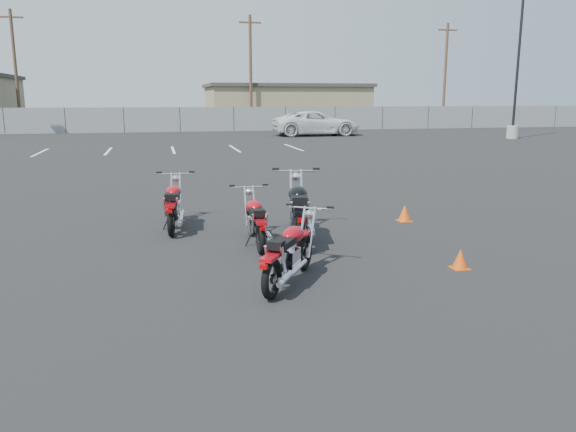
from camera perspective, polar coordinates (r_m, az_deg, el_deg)
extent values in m
plane|color=black|center=(8.32, -0.41, -5.28)|extent=(120.00, 120.00, 0.00)
torus|color=black|center=(11.64, -11.31, 0.91)|extent=(0.16, 0.58, 0.57)
cylinder|color=silver|center=(11.64, -11.31, 0.91)|extent=(0.11, 0.16, 0.15)
torus|color=black|center=(10.30, -11.80, -0.53)|extent=(0.16, 0.58, 0.57)
cylinder|color=silver|center=(10.30, -11.80, -0.53)|extent=(0.11, 0.16, 0.15)
cube|color=black|center=(10.97, -11.55, 0.42)|extent=(0.19, 1.00, 0.06)
cube|color=silver|center=(10.91, -11.58, 0.67)|extent=(0.30, 0.38, 0.28)
cylinder|color=silver|center=(10.88, -11.62, 1.55)|extent=(0.21, 0.25, 0.25)
ellipsoid|color=#A30A13|center=(11.07, -11.57, 2.42)|extent=(0.34, 0.57, 0.24)
cube|color=black|center=(10.63, -11.73, 1.92)|extent=(0.30, 0.54, 0.09)
cube|color=black|center=(10.39, -11.83, 1.90)|extent=(0.22, 0.19, 0.11)
cube|color=#A30A13|center=(10.23, -11.88, 1.07)|extent=(0.21, 0.41, 0.05)
cube|color=#A30A13|center=(11.59, -11.37, 2.35)|extent=(0.15, 0.33, 0.04)
cylinder|color=silver|center=(10.39, -11.17, 0.92)|extent=(0.06, 0.18, 0.37)
cylinder|color=silver|center=(10.40, -12.42, 0.89)|extent=(0.06, 0.18, 0.37)
cylinder|color=silver|center=(10.69, -10.83, -0.15)|extent=(0.19, 1.05, 0.12)
cylinder|color=silver|center=(10.39, -10.93, -0.40)|extent=(0.15, 0.34, 0.13)
cylinder|color=silver|center=(11.70, -10.92, 2.48)|extent=(0.08, 0.38, 0.75)
cylinder|color=silver|center=(11.71, -11.75, 2.46)|extent=(0.08, 0.38, 0.75)
sphere|color=silver|center=(11.82, -11.34, 3.76)|extent=(0.17, 0.17, 0.15)
cylinder|color=silver|center=(11.82, -11.35, 4.23)|extent=(0.66, 0.09, 0.03)
cylinder|color=black|center=(11.78, -9.75, 4.45)|extent=(0.12, 0.05, 0.03)
cylinder|color=black|center=(11.83, -12.97, 4.35)|extent=(0.12, 0.05, 0.03)
cylinder|color=black|center=(10.92, -12.24, -0.62)|extent=(0.15, 0.04, 0.28)
cube|color=#990505|center=(10.00, -11.97, 0.47)|extent=(0.10, 0.07, 0.06)
torus|color=black|center=(10.60, 0.87, 0.34)|extent=(0.25, 0.68, 0.66)
cylinder|color=silver|center=(10.60, 0.87, 0.34)|extent=(0.14, 0.20, 0.18)
torus|color=black|center=(9.04, 1.26, -1.70)|extent=(0.25, 0.68, 0.66)
cylinder|color=silver|center=(9.04, 1.26, -1.70)|extent=(0.14, 0.20, 0.18)
cube|color=black|center=(9.81, 1.05, -0.35)|extent=(0.34, 1.16, 0.07)
cube|color=silver|center=(9.74, 1.07, -0.04)|extent=(0.39, 0.48, 0.33)
cylinder|color=silver|center=(9.70, 1.07, 1.12)|extent=(0.27, 0.32, 0.29)
ellipsoid|color=black|center=(9.93, 1.01, 2.27)|extent=(0.46, 0.70, 0.28)
cube|color=black|center=(9.41, 1.15, 1.60)|extent=(0.41, 0.66, 0.11)
cube|color=black|center=(9.13, 1.22, 1.56)|extent=(0.28, 0.24, 0.13)
cube|color=black|center=(8.94, 1.28, 0.44)|extent=(0.29, 0.50, 0.06)
cube|color=black|center=(10.54, 0.87, 2.20)|extent=(0.22, 0.40, 0.04)
cylinder|color=silver|center=(9.15, 2.06, 0.23)|extent=(0.10, 0.21, 0.44)
cylinder|color=silver|center=(9.13, 0.39, 0.22)|extent=(0.10, 0.21, 0.44)
cylinder|color=silver|center=(9.51, 2.20, -1.16)|extent=(0.35, 1.22, 0.14)
cylinder|color=silver|center=(9.16, 2.34, -1.53)|extent=(0.21, 0.41, 0.15)
cylinder|color=silver|center=(10.67, 1.38, 2.35)|extent=(0.14, 0.44, 0.87)
cylinder|color=silver|center=(10.67, 0.31, 2.34)|extent=(0.14, 0.44, 0.87)
sphere|color=silver|center=(10.80, 0.81, 4.01)|extent=(0.21, 0.21, 0.18)
cylinder|color=silver|center=(10.81, 0.81, 4.61)|extent=(0.77, 0.19, 0.03)
cylinder|color=black|center=(10.80, 2.88, 4.83)|extent=(0.14, 0.07, 0.04)
cylinder|color=black|center=(10.77, -1.25, 4.82)|extent=(0.14, 0.07, 0.04)
cylinder|color=black|center=(9.74, 0.16, -1.70)|extent=(0.18, 0.06, 0.33)
cube|color=#990505|center=(8.67, 1.37, -0.41)|extent=(0.12, 0.09, 0.07)
torus|color=black|center=(10.19, -3.80, -0.57)|extent=(0.12, 0.53, 0.53)
cylinder|color=silver|center=(10.19, -3.80, -0.57)|extent=(0.09, 0.14, 0.14)
torus|color=black|center=(8.96, -2.79, -2.29)|extent=(0.12, 0.53, 0.53)
cylinder|color=silver|center=(8.96, -2.79, -2.29)|extent=(0.09, 0.14, 0.14)
cube|color=black|center=(9.56, -3.33, -1.17)|extent=(0.12, 0.92, 0.05)
cube|color=silver|center=(9.51, -3.30, -0.92)|extent=(0.26, 0.34, 0.26)
cylinder|color=silver|center=(9.48, -3.31, 0.00)|extent=(0.18, 0.23, 0.23)
ellipsoid|color=#A30A13|center=(9.65, -3.48, 0.96)|extent=(0.29, 0.52, 0.22)
cube|color=black|center=(9.24, -3.14, 0.37)|extent=(0.25, 0.49, 0.09)
cube|color=black|center=(9.02, -2.95, 0.31)|extent=(0.20, 0.17, 0.11)
cube|color=#A30A13|center=(8.88, -2.79, -0.60)|extent=(0.17, 0.37, 0.04)
cube|color=#A30A13|center=(10.13, -3.82, 0.95)|extent=(0.13, 0.30, 0.04)
cylinder|color=silver|center=(9.05, -2.26, -0.72)|extent=(0.05, 0.16, 0.34)
cylinder|color=silver|center=(9.02, -3.58, -0.78)|extent=(0.05, 0.16, 0.34)
cylinder|color=silver|center=(9.34, -2.26, -1.81)|extent=(0.12, 0.97, 0.11)
cylinder|color=silver|center=(9.07, -2.00, -2.12)|extent=(0.12, 0.31, 0.12)
cylinder|color=silver|center=(10.24, -3.45, 1.10)|extent=(0.05, 0.35, 0.69)
cylinder|color=silver|center=(10.22, -4.33, 1.07)|extent=(0.05, 0.35, 0.69)
sphere|color=silver|center=(10.33, -4.00, 2.47)|extent=(0.15, 0.15, 0.14)
cylinder|color=silver|center=(10.33, -4.02, 2.96)|extent=(0.61, 0.05, 0.03)
cylinder|color=black|center=(10.35, -2.33, 3.19)|extent=(0.11, 0.04, 0.03)
cylinder|color=black|center=(10.28, -5.71, 3.08)|extent=(0.11, 0.04, 0.03)
cylinder|color=black|center=(9.50, -3.98, -2.30)|extent=(0.14, 0.03, 0.26)
cube|color=#990505|center=(8.67, -2.58, -1.28)|extent=(0.09, 0.06, 0.05)
torus|color=black|center=(8.15, 1.66, -3.70)|extent=(0.37, 0.50, 0.53)
cylinder|color=silver|center=(8.15, 1.66, -3.70)|extent=(0.15, 0.17, 0.14)
torus|color=black|center=(6.99, -1.69, -6.37)|extent=(0.37, 0.50, 0.53)
cylinder|color=silver|center=(6.99, -1.69, -6.37)|extent=(0.15, 0.17, 0.14)
cube|color=black|center=(7.55, 0.12, -4.68)|extent=(0.58, 0.83, 0.05)
cube|color=silver|center=(7.50, 0.00, -4.38)|extent=(0.39, 0.42, 0.27)
cylinder|color=silver|center=(7.46, 0.00, -3.20)|extent=(0.27, 0.28, 0.24)
ellipsoid|color=#A30A13|center=(7.61, 0.53, -1.92)|extent=(0.51, 0.58, 0.23)
cube|color=black|center=(7.23, -0.60, -2.81)|extent=(0.46, 0.54, 0.09)
cube|color=black|center=(7.02, -1.24, -2.96)|extent=(0.25, 0.24, 0.11)
cube|color=#A30A13|center=(6.89, -1.76, -4.21)|extent=(0.34, 0.40, 0.04)
cube|color=#A30A13|center=(8.08, 1.67, -1.79)|extent=(0.26, 0.32, 0.04)
cylinder|color=silver|center=(7.01, -0.48, -4.42)|extent=(0.13, 0.16, 0.35)
cylinder|color=silver|center=(7.08, -2.11, -4.25)|extent=(0.13, 0.16, 0.35)
cylinder|color=silver|center=(7.28, 0.46, -5.75)|extent=(0.60, 0.87, 0.11)
cylinder|color=silver|center=(7.02, -0.32, -6.28)|extent=(0.26, 0.32, 0.12)
cylinder|color=silver|center=(8.15, 2.44, -1.63)|extent=(0.23, 0.32, 0.70)
cylinder|color=silver|center=(8.20, 1.37, -1.55)|extent=(0.23, 0.32, 0.70)
sphere|color=silver|center=(8.26, 2.22, 0.19)|extent=(0.20, 0.20, 0.14)
cylinder|color=silver|center=(8.26, 2.26, 0.81)|extent=(0.54, 0.36, 0.03)
cylinder|color=black|center=(8.15, 4.31, 0.89)|extent=(0.11, 0.09, 0.03)
cylinder|color=black|center=(8.33, 0.19, 1.17)|extent=(0.11, 0.09, 0.03)
cylinder|color=black|center=(7.57, -1.01, -5.99)|extent=(0.13, 0.09, 0.27)
cube|color=#990505|center=(6.70, -2.49, -5.19)|extent=(0.10, 0.09, 0.05)
cone|color=#DF4D0B|center=(11.64, 11.76, 0.33)|extent=(0.26, 0.26, 0.33)
cube|color=#DF4D0B|center=(11.67, 11.72, -0.48)|extent=(0.28, 0.28, 0.01)
cone|color=#DF4D0B|center=(8.63, 17.09, -4.15)|extent=(0.23, 0.23, 0.28)
cube|color=#DF4D0B|center=(8.67, 17.03, -5.08)|extent=(0.25, 0.25, 0.01)
cylinder|color=#9C9993|center=(37.63, 21.83, 7.92)|extent=(0.70, 0.70, 0.80)
cylinder|color=black|center=(37.69, 22.44, 15.53)|extent=(0.16, 0.16, 9.22)
cube|color=slate|center=(42.82, -10.92, 9.60)|extent=(80.00, 0.04, 1.80)
cylinder|color=black|center=(44.00, -26.90, 8.60)|extent=(0.06, 0.06, 1.80)
cylinder|color=black|center=(43.24, -21.69, 9.01)|extent=(0.06, 0.06, 1.80)
cylinder|color=black|center=(42.84, -16.34, 9.34)|extent=(0.06, 0.06, 1.80)
cylinder|color=black|center=(42.82, -10.92, 9.60)|extent=(0.06, 0.06, 1.80)
cylinder|color=black|center=(43.17, -5.53, 9.78)|extent=(0.06, 0.06, 1.80)
cylinder|color=black|center=(43.88, -0.27, 9.86)|extent=(0.06, 0.06, 1.80)
cylinder|color=black|center=(44.94, 4.79, 9.87)|extent=(0.06, 0.06, 1.80)
cylinder|color=black|center=(46.32, 9.57, 9.81)|extent=(0.06, 0.06, 1.80)
cylinder|color=black|center=(47.99, 14.05, 9.69)|extent=(0.06, 0.06, 1.80)
cylinder|color=black|center=(49.93, 18.20, 9.53)|extent=(0.06, 0.06, 1.80)
cylinder|color=black|center=(52.11, 22.02, 9.34)|extent=(0.06, 0.06, 1.80)
cylinder|color=black|center=(54.49, 25.51, 9.12)|extent=(0.06, 0.06, 1.80)
cube|color=#8F825C|center=(53.08, -0.32, 11.08)|extent=(14.00, 9.00, 3.40)
cube|color=#403A35|center=(53.08, -0.33, 13.08)|extent=(14.40, 9.40, 0.30)
cylinder|color=#463120|center=(48.89, -25.93, 13.14)|extent=(0.24, 0.24, 9.00)
cube|color=#463120|center=(49.20, -26.36, 17.66)|extent=(1.80, 0.12, 0.12)
cylinder|color=#463120|center=(47.44, -3.81, 14.34)|extent=(0.24, 0.24, 9.00)
cube|color=#463120|center=(47.76, -3.88, 19.02)|extent=(1.80, 0.12, 0.12)
cylinder|color=#463120|center=(54.29, 15.67, 13.63)|extent=(0.24, 0.24, 9.00)
cube|color=#463120|center=(54.58, 15.90, 17.72)|extent=(1.80, 0.12, 0.12)
cube|color=silver|center=(28.35, -23.87, 5.92)|extent=(0.12, 4.00, 0.01)
cube|color=silver|center=(27.95, -17.79, 6.30)|extent=(0.12, 4.00, 0.01)
cube|color=silver|center=(27.87, -11.60, 6.61)|extent=(0.12, 4.00, 0.01)
cube|color=silver|center=(28.11, -5.44, 6.84)|extent=(0.12, 4.00, 0.01)
cube|color=silver|center=(28.67, 0.56, 6.99)|extent=(0.12, 4.00, 0.01)
imported|color=silver|center=(37.88, 2.88, 10.09)|extent=(2.75, 6.73, 2.55)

